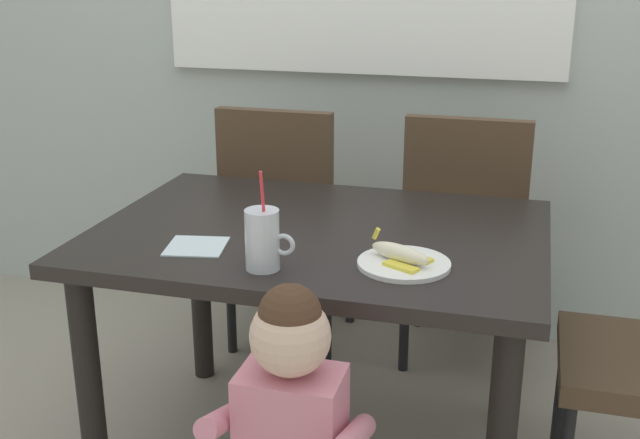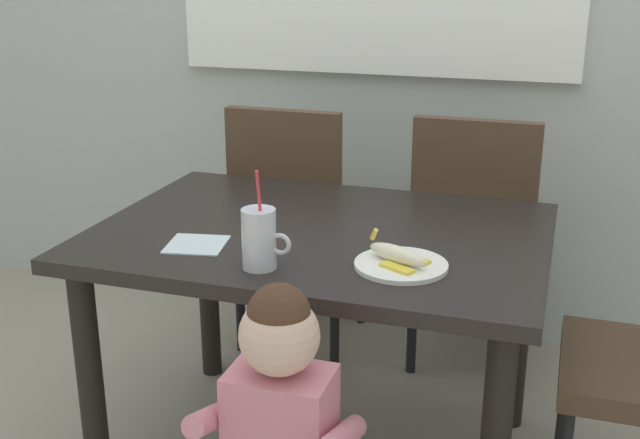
% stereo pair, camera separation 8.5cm
% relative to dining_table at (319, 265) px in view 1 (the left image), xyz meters
% --- Properties ---
extents(dining_table, '(1.24, 0.89, 0.74)m').
position_rel_dining_table_xyz_m(dining_table, '(0.00, 0.00, 0.00)').
color(dining_table, black).
rests_on(dining_table, ground).
extents(dining_chair_left, '(0.44, 0.45, 0.96)m').
position_rel_dining_table_xyz_m(dining_chair_left, '(-0.32, 0.66, -0.09)').
color(dining_chair_left, '#4C3826').
rests_on(dining_chair_left, ground).
extents(dining_chair_right, '(0.44, 0.44, 0.96)m').
position_rel_dining_table_xyz_m(dining_chair_right, '(0.35, 0.70, -0.09)').
color(dining_chair_right, '#4C3826').
rests_on(dining_chair_right, ground).
extents(toddler_standing, '(0.33, 0.24, 0.84)m').
position_rel_dining_table_xyz_m(toddler_standing, '(0.11, -0.61, -0.11)').
color(toddler_standing, '#3F4760').
rests_on(toddler_standing, ground).
extents(milk_cup, '(0.13, 0.08, 0.25)m').
position_rel_dining_table_xyz_m(milk_cup, '(-0.05, -0.32, 0.17)').
color(milk_cup, silver).
rests_on(milk_cup, dining_table).
extents(snack_plate, '(0.23, 0.23, 0.01)m').
position_rel_dining_table_xyz_m(snack_plate, '(0.27, -0.21, 0.11)').
color(snack_plate, white).
rests_on(snack_plate, dining_table).
extents(peeled_banana, '(0.17, 0.14, 0.07)m').
position_rel_dining_table_xyz_m(peeled_banana, '(0.26, -0.21, 0.14)').
color(peeled_banana, '#F4EAC6').
rests_on(peeled_banana, snack_plate).
extents(paper_napkin, '(0.17, 0.17, 0.00)m').
position_rel_dining_table_xyz_m(paper_napkin, '(-0.27, -0.22, 0.11)').
color(paper_napkin, silver).
rests_on(paper_napkin, dining_table).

